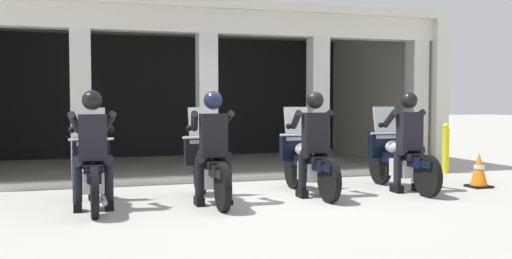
{
  "coord_description": "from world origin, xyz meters",
  "views": [
    {
      "loc": [
        -2.63,
        -8.12,
        1.44
      ],
      "look_at": [
        0.0,
        0.19,
        1.01
      ],
      "focal_mm": 40.37,
      "sensor_mm": 36.0,
      "label": 1
    }
  ],
  "objects_px": {
    "motorcycle_far_right": "(398,159)",
    "motorcycle_center_right": "(307,162)",
    "police_officer_far_left": "(93,140)",
    "bollard_kerbside": "(445,148)",
    "motorcycle_center_left": "(209,167)",
    "motorcycle_far_left": "(92,170)",
    "traffic_cone_flank": "(479,170)",
    "police_officer_center_right": "(314,135)",
    "police_officer_center_left": "(213,138)",
    "police_officer_far_right": "(408,133)"
  },
  "relations": [
    {
      "from": "motorcycle_far_right",
      "to": "motorcycle_center_right",
      "type": "bearing_deg",
      "value": -167.44
    },
    {
      "from": "police_officer_far_left",
      "to": "motorcycle_far_right",
      "type": "distance_m",
      "value": 4.85
    },
    {
      "from": "police_officer_far_left",
      "to": "motorcycle_center_right",
      "type": "bearing_deg",
      "value": 13.17
    },
    {
      "from": "motorcycle_far_right",
      "to": "bollard_kerbside",
      "type": "xyz_separation_m",
      "value": [
        2.04,
        1.58,
        -0.0
      ]
    },
    {
      "from": "police_officer_far_left",
      "to": "motorcycle_center_left",
      "type": "bearing_deg",
      "value": 13.75
    },
    {
      "from": "motorcycle_far_left",
      "to": "traffic_cone_flank",
      "type": "distance_m",
      "value": 6.21
    },
    {
      "from": "bollard_kerbside",
      "to": "traffic_cone_flank",
      "type": "bearing_deg",
      "value": -109.69
    },
    {
      "from": "police_officer_center_right",
      "to": "police_officer_center_left",
      "type": "bearing_deg",
      "value": -163.63
    },
    {
      "from": "motorcycle_far_left",
      "to": "police_officer_far_left",
      "type": "xyz_separation_m",
      "value": [
        -0.0,
        -0.28,
        0.44
      ]
    },
    {
      "from": "motorcycle_center_left",
      "to": "police_officer_far_left",
      "type": "bearing_deg",
      "value": -165.49
    },
    {
      "from": "police_officer_center_left",
      "to": "bollard_kerbside",
      "type": "xyz_separation_m",
      "value": [
        5.25,
        2.03,
        -0.44
      ]
    },
    {
      "from": "motorcycle_center_right",
      "to": "police_officer_far_left",
      "type": "bearing_deg",
      "value": -163.04
    },
    {
      "from": "police_officer_far_left",
      "to": "traffic_cone_flank",
      "type": "xyz_separation_m",
      "value": [
        6.21,
        0.16,
        -0.65
      ]
    },
    {
      "from": "motorcycle_far_left",
      "to": "motorcycle_far_right",
      "type": "height_order",
      "value": "same"
    },
    {
      "from": "police_officer_center_right",
      "to": "motorcycle_center_right",
      "type": "bearing_deg",
      "value": 99.43
    },
    {
      "from": "police_officer_center_right",
      "to": "bollard_kerbside",
      "type": "height_order",
      "value": "police_officer_center_right"
    },
    {
      "from": "motorcycle_far_right",
      "to": "police_officer_far_left",
      "type": "bearing_deg",
      "value": -162.19
    },
    {
      "from": "police_officer_center_right",
      "to": "bollard_kerbside",
      "type": "xyz_separation_m",
      "value": [
        3.65,
        1.85,
        -0.44
      ]
    },
    {
      "from": "police_officer_far_left",
      "to": "motorcycle_center_left",
      "type": "relative_size",
      "value": 0.78
    },
    {
      "from": "police_officer_center_left",
      "to": "police_officer_center_right",
      "type": "bearing_deg",
      "value": 13.33
    },
    {
      "from": "motorcycle_center_left",
      "to": "traffic_cone_flank",
      "type": "bearing_deg",
      "value": 5.9
    },
    {
      "from": "motorcycle_center_left",
      "to": "motorcycle_center_right",
      "type": "relative_size",
      "value": 1.0
    },
    {
      "from": "traffic_cone_flank",
      "to": "bollard_kerbside",
      "type": "bearing_deg",
      "value": 70.31
    },
    {
      "from": "police_officer_center_left",
      "to": "police_officer_far_right",
      "type": "xyz_separation_m",
      "value": [
        3.21,
        0.17,
        0.0
      ]
    },
    {
      "from": "police_officer_far_left",
      "to": "motorcycle_center_right",
      "type": "relative_size",
      "value": 0.78
    },
    {
      "from": "police_officer_far_left",
      "to": "bollard_kerbside",
      "type": "distance_m",
      "value": 7.15
    },
    {
      "from": "bollard_kerbside",
      "to": "motorcycle_center_left",
      "type": "bearing_deg",
      "value": -161.56
    },
    {
      "from": "motorcycle_far_left",
      "to": "motorcycle_center_left",
      "type": "xyz_separation_m",
      "value": [
        1.61,
        -0.06,
        0.0
      ]
    },
    {
      "from": "motorcycle_center_left",
      "to": "traffic_cone_flank",
      "type": "distance_m",
      "value": 4.61
    },
    {
      "from": "police_officer_center_left",
      "to": "bollard_kerbside",
      "type": "distance_m",
      "value": 5.65
    },
    {
      "from": "traffic_cone_flank",
      "to": "bollard_kerbside",
      "type": "relative_size",
      "value": 0.59
    },
    {
      "from": "motorcycle_center_left",
      "to": "bollard_kerbside",
      "type": "relative_size",
      "value": 2.03
    },
    {
      "from": "motorcycle_center_right",
      "to": "motorcycle_far_left",
      "type": "bearing_deg",
      "value": -168.06
    },
    {
      "from": "police_officer_center_left",
      "to": "motorcycle_far_left",
      "type": "bearing_deg",
      "value": 174.5
    },
    {
      "from": "police_officer_far_left",
      "to": "police_officer_center_right",
      "type": "bearing_deg",
      "value": 8.15
    },
    {
      "from": "motorcycle_far_right",
      "to": "traffic_cone_flank",
      "type": "height_order",
      "value": "motorcycle_far_right"
    },
    {
      "from": "motorcycle_center_left",
      "to": "police_officer_center_left",
      "type": "bearing_deg",
      "value": -83.6
    },
    {
      "from": "motorcycle_far_left",
      "to": "police_officer_center_right",
      "type": "height_order",
      "value": "police_officer_center_right"
    },
    {
      "from": "motorcycle_center_left",
      "to": "police_officer_center_left",
      "type": "xyz_separation_m",
      "value": [
        -0.0,
        -0.28,
        0.44
      ]
    },
    {
      "from": "police_officer_far_left",
      "to": "bollard_kerbside",
      "type": "bearing_deg",
      "value": 21.95
    },
    {
      "from": "motorcycle_far_left",
      "to": "police_officer_far_right",
      "type": "bearing_deg",
      "value": 3.83
    },
    {
      "from": "traffic_cone_flank",
      "to": "motorcycle_far_right",
      "type": "bearing_deg",
      "value": 170.5
    },
    {
      "from": "motorcycle_center_left",
      "to": "bollard_kerbside",
      "type": "distance_m",
      "value": 5.53
    },
    {
      "from": "motorcycle_center_right",
      "to": "motorcycle_far_right",
      "type": "relative_size",
      "value": 1.0
    },
    {
      "from": "motorcycle_far_right",
      "to": "motorcycle_far_left",
      "type": "bearing_deg",
      "value": -165.55
    },
    {
      "from": "police_officer_center_left",
      "to": "motorcycle_center_right",
      "type": "relative_size",
      "value": 0.78
    },
    {
      "from": "motorcycle_far_right",
      "to": "police_officer_center_left",
      "type": "bearing_deg",
      "value": -158.79
    },
    {
      "from": "police_officer_center_left",
      "to": "motorcycle_center_right",
      "type": "distance_m",
      "value": 1.73
    },
    {
      "from": "motorcycle_center_right",
      "to": "traffic_cone_flank",
      "type": "relative_size",
      "value": 3.46
    },
    {
      "from": "police_officer_center_right",
      "to": "police_officer_far_right",
      "type": "bearing_deg",
      "value": 9.11
    }
  ]
}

